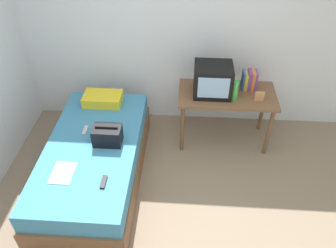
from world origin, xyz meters
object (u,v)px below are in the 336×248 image
(picture_frame, at_px, (259,96))
(remote_dark, at_px, (104,182))
(magazine, at_px, (63,173))
(water_bottle, at_px, (235,91))
(remote_silver, at_px, (85,130))
(handbag, at_px, (107,135))
(tv, at_px, (213,80))
(desk, at_px, (227,100))
(book_row, at_px, (250,80))
(bed, at_px, (95,162))
(pillow, at_px, (103,99))

(picture_frame, height_order, remote_dark, picture_frame)
(picture_frame, relative_size, magazine, 0.42)
(water_bottle, xyz_separation_m, remote_dark, (-1.30, -1.20, -0.29))
(remote_silver, bearing_deg, magazine, -95.16)
(handbag, distance_m, remote_dark, 0.57)
(tv, distance_m, magazine, 1.95)
(desk, relative_size, picture_frame, 9.52)
(remote_silver, bearing_deg, desk, 20.07)
(tv, relative_size, remote_silver, 3.06)
(book_row, distance_m, remote_silver, 2.01)
(book_row, height_order, magazine, book_row)
(bed, xyz_separation_m, picture_frame, (1.83, 0.66, 0.52))
(bed, distance_m, desk, 1.72)
(remote_silver, bearing_deg, book_row, 20.96)
(water_bottle, relative_size, handbag, 0.79)
(water_bottle, xyz_separation_m, pillow, (-1.58, 0.08, -0.24))
(pillow, relative_size, remote_silver, 3.22)
(water_bottle, bearing_deg, magazine, -147.27)
(handbag, distance_m, remote_silver, 0.35)
(pillow, xyz_separation_m, remote_dark, (0.28, -1.28, -0.05))
(handbag, bearing_deg, bed, -168.29)
(magazine, bearing_deg, tv, 39.77)
(remote_dark, bearing_deg, picture_frame, 36.80)
(water_bottle, distance_m, handbag, 1.52)
(desk, xyz_separation_m, remote_silver, (-1.60, -0.58, -0.08))
(magazine, xyz_separation_m, remote_silver, (0.06, 0.64, 0.01))
(water_bottle, relative_size, pillow, 0.51)
(picture_frame, height_order, handbag, picture_frame)
(book_row, xyz_separation_m, remote_dark, (-1.49, -1.44, -0.29))
(magazine, height_order, remote_silver, remote_silver)
(tv, distance_m, picture_frame, 0.57)
(picture_frame, bearing_deg, remote_dark, -143.20)
(desk, bearing_deg, bed, -151.92)
(picture_frame, xyz_separation_m, handbag, (-1.65, -0.62, -0.15))
(tv, relative_size, remote_dark, 2.82)
(picture_frame, bearing_deg, remote_silver, -166.89)
(book_row, xyz_separation_m, remote_silver, (-1.86, -0.71, -0.29))
(book_row, relative_size, remote_dark, 1.54)
(picture_frame, xyz_separation_m, magazine, (-2.01, -1.09, -0.24))
(desk, height_order, magazine, desk)
(pillow, height_order, remote_silver, pillow)
(tv, distance_m, book_row, 0.47)
(tv, xyz_separation_m, water_bottle, (0.25, -0.12, -0.06))
(water_bottle, bearing_deg, remote_dark, -137.20)
(water_bottle, height_order, picture_frame, water_bottle)
(bed, distance_m, magazine, 0.54)
(remote_dark, bearing_deg, magazine, 167.51)
(water_bottle, bearing_deg, remote_silver, -164.21)
(pillow, relative_size, magazine, 1.60)
(book_row, bearing_deg, water_bottle, -129.06)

